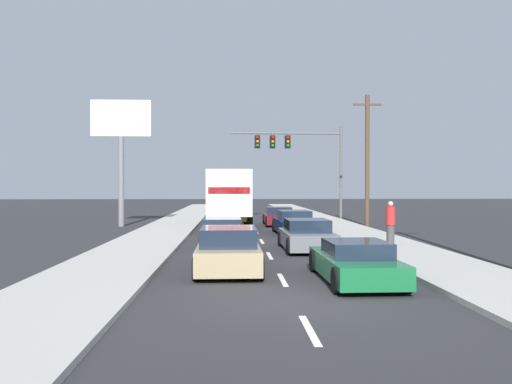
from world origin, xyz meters
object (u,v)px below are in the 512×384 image
car_gray (307,236)px  car_green (355,263)px  utility_pole_mid (367,159)px  traffic_signal_mast (291,148)px  car_maroon (279,217)px  pedestrian_near_corner (390,223)px  car_navy (294,224)px  box_truck (229,196)px  car_white (223,233)px  car_tan (228,251)px  roadside_billboard (121,137)px

car_gray → car_green: size_ratio=0.93×
utility_pole_mid → traffic_signal_mast: bearing=121.2°
car_maroon → pedestrian_near_corner: (3.37, -13.27, 0.50)m
car_maroon → car_green: bearing=-89.3°
car_navy → pedestrian_near_corner: bearing=-64.2°
traffic_signal_mast → pedestrian_near_corner: bearing=-84.3°
box_truck → car_gray: box_truck is taller
car_white → car_navy: 6.25m
car_green → pedestrian_near_corner: pedestrian_near_corner is taller
box_truck → car_navy: (3.45, -3.43, -1.40)m
car_gray → traffic_signal_mast: (1.54, 19.19, 4.86)m
car_tan → pedestrian_near_corner: pedestrian_near_corner is taller
utility_pole_mid → roadside_billboard: bearing=178.1°
car_tan → traffic_signal_mast: size_ratio=0.51×
car_gray → utility_pole_mid: utility_pole_mid is taller
car_green → roadside_billboard: bearing=117.3°
car_white → car_green: (3.67, -8.66, -0.04)m
car_gray → traffic_signal_mast: bearing=85.4°
car_white → box_truck: bearing=88.6°
car_tan → car_green: car_tan is taller
car_tan → car_maroon: car_tan is taller
traffic_signal_mast → roadside_billboard: bearing=-151.6°
utility_pole_mid → roadside_billboard: size_ratio=1.04×
car_maroon → car_green: size_ratio=0.96×
car_white → pedestrian_near_corner: bearing=-12.1°
car_green → pedestrian_near_corner: (3.13, 7.21, 0.53)m
roadside_billboard → car_tan: bearing=-69.1°
car_green → roadside_billboard: (-10.27, 19.91, 5.14)m
car_white → car_gray: bearing=-26.8°
car_green → car_tan: bearing=151.1°
box_truck → car_green: size_ratio=1.76×
car_white → utility_pole_mid: utility_pole_mid is taller
car_white → car_navy: (3.65, 5.07, 0.03)m
roadside_billboard → car_maroon: bearing=3.2°
utility_pole_mid → roadside_billboard: (-15.60, 0.51, 1.35)m
car_navy → traffic_signal_mast: 13.39m
box_truck → car_navy: 5.06m
car_maroon → car_gray: car_gray is taller
box_truck → roadside_billboard: roadside_billboard is taller
car_tan → car_gray: size_ratio=1.07×
car_navy → car_green: size_ratio=1.08×
car_tan → utility_pole_mid: (8.70, 17.54, 3.70)m
car_maroon → pedestrian_near_corner: bearing=-75.7°
traffic_signal_mast → roadside_billboard: 13.09m
box_truck → pedestrian_near_corner: box_truck is taller
car_maroon → pedestrian_near_corner: pedestrian_near_corner is taller
traffic_signal_mast → utility_pole_mid: (4.09, -6.74, -1.12)m
car_white → car_maroon: (3.43, 11.81, -0.01)m
car_tan → car_maroon: 18.87m
roadside_billboard → car_gray: bearing=-52.4°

